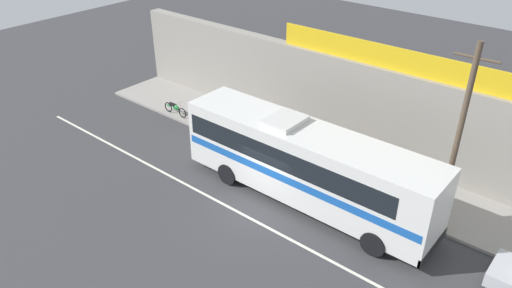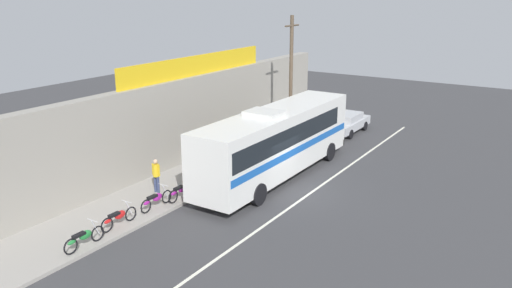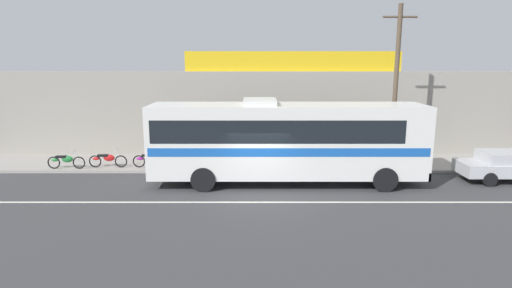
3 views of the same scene
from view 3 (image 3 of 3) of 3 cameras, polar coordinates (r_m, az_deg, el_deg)
The scene contains 15 objects.
ground_plane at distance 17.00m, azimuth 0.06°, elevation -7.12°, with size 70.00×70.00×0.00m, color #3A3A3D.
sidewalk_slab at distance 21.98m, azimuth -0.02°, elevation -2.62°, with size 30.00×3.60×0.14m, color gray.
storefront_facade at distance 23.66m, azimuth -0.04°, elevation 4.14°, with size 30.00×0.70×4.80m, color gray.
storefront_billboard at distance 23.55m, azimuth 4.84°, elevation 11.26°, with size 12.03×0.12×1.10m, color gold.
road_center_stripe at distance 16.25m, azimuth 0.07°, elevation -8.01°, with size 30.00×0.14×0.01m, color silver.
intercity_bus at distance 18.21m, azimuth 3.74°, elevation 0.83°, with size 11.91×2.63×3.78m.
parked_car at distance 22.02m, azimuth 31.14°, elevation -2.49°, with size 4.41×1.82×1.37m.
utility_pole at distance 21.12m, azimuth 18.38°, elevation 7.58°, with size 1.60×0.22×7.85m.
motorcycle_green at distance 21.35m, azimuth -14.46°, elevation -2.04°, with size 1.95×0.56×0.94m.
motorcycle_blue at distance 21.99m, azimuth -20.05°, elevation -1.99°, with size 1.91×0.56×0.94m.
motorcycle_black at distance 20.80m, azimuth -10.86°, elevation -2.23°, with size 1.84×0.56×0.94m.
motorcycle_red at distance 22.50m, azimuth -24.99°, elevation -2.08°, with size 1.87×0.56×0.94m.
pedestrian_far_left at distance 22.16m, azimuth -10.16°, elevation 0.04°, with size 0.30×0.48×1.65m.
pedestrian_near_shop at distance 21.95m, azimuth 5.60°, elevation 0.24°, with size 0.30×0.48×1.75m.
pedestrian_by_curb at distance 21.47m, azimuth 9.56°, elevation -0.18°, with size 0.30×0.48×1.72m.
Camera 3 is at (-0.09, -16.11, 5.42)m, focal length 29.08 mm.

